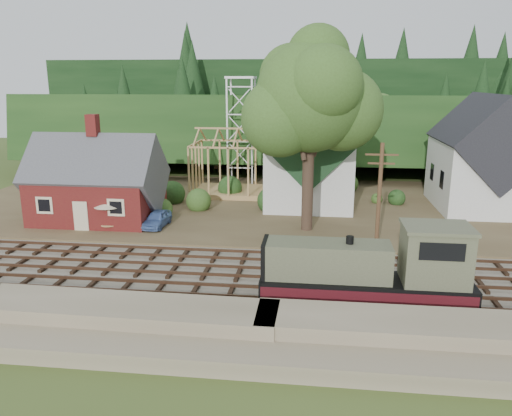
# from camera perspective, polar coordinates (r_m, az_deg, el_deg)

# --- Properties ---
(ground) EXTENTS (140.00, 140.00, 0.00)m
(ground) POSITION_cam_1_polar(r_m,az_deg,el_deg) (31.58, 1.71, -8.10)
(ground) COLOR #384C1E
(ground) RESTS_ON ground
(embankment) EXTENTS (64.00, 5.00, 1.60)m
(embankment) POSITION_cam_1_polar(r_m,az_deg,el_deg) (24.01, -0.21, -15.90)
(embankment) COLOR #7F7259
(embankment) RESTS_ON ground
(railroad_bed) EXTENTS (64.00, 11.00, 0.16)m
(railroad_bed) POSITION_cam_1_polar(r_m,az_deg,el_deg) (31.55, 1.71, -7.97)
(railroad_bed) COLOR #726B5B
(railroad_bed) RESTS_ON ground
(village_flat) EXTENTS (64.00, 26.00, 0.30)m
(village_flat) POSITION_cam_1_polar(r_m,az_deg,el_deg) (48.61, 3.64, 0.22)
(village_flat) COLOR brown
(village_flat) RESTS_ON ground
(hillside) EXTENTS (70.00, 28.96, 12.74)m
(hillside) POSITION_cam_1_polar(r_m,az_deg,el_deg) (72.11, 4.75, 4.81)
(hillside) COLOR #1E3F19
(hillside) RESTS_ON ground
(ridge) EXTENTS (80.00, 20.00, 12.00)m
(ridge) POSITION_cam_1_polar(r_m,az_deg,el_deg) (87.91, 5.17, 6.56)
(ridge) COLOR black
(ridge) RESTS_ON ground
(depot) EXTENTS (10.80, 7.41, 9.00)m
(depot) POSITION_cam_1_polar(r_m,az_deg,el_deg) (45.02, -17.65, 2.40)
(depot) COLOR #5B1417
(depot) RESTS_ON village_flat
(church) EXTENTS (8.40, 15.17, 13.00)m
(church) POSITION_cam_1_polar(r_m,az_deg,el_deg) (49.21, 6.19, 6.32)
(church) COLOR silver
(church) RESTS_ON village_flat
(farmhouse) EXTENTS (8.40, 10.80, 10.60)m
(farmhouse) POSITION_cam_1_polar(r_m,az_deg,el_deg) (50.98, 24.52, 5.02)
(farmhouse) COLOR silver
(farmhouse) RESTS_ON village_flat
(timber_frame) EXTENTS (8.20, 6.20, 6.99)m
(timber_frame) POSITION_cam_1_polar(r_m,az_deg,el_deg) (52.50, -2.62, 4.79)
(timber_frame) COLOR tan
(timber_frame) RESTS_ON village_flat
(lattice_tower) EXTENTS (3.20, 3.20, 12.12)m
(lattice_tower) POSITION_cam_1_polar(r_m,az_deg,el_deg) (57.71, -1.70, 12.44)
(lattice_tower) COLOR silver
(lattice_tower) RESTS_ON village_flat
(big_tree) EXTENTS (10.90, 8.40, 14.70)m
(big_tree) POSITION_cam_1_polar(r_m,az_deg,el_deg) (39.16, 6.42, 11.62)
(big_tree) COLOR #38281E
(big_tree) RESTS_ON village_flat
(telegraph_pole_near) EXTENTS (2.20, 0.28, 8.00)m
(telegraph_pole_near) POSITION_cam_1_polar(r_m,az_deg,el_deg) (35.42, 13.90, 1.21)
(telegraph_pole_near) COLOR #4C331E
(telegraph_pole_near) RESTS_ON ground
(locomotive) EXTENTS (11.29, 2.82, 4.54)m
(locomotive) POSITION_cam_1_polar(r_m,az_deg,el_deg) (28.14, 13.33, -6.98)
(locomotive) COLOR black
(locomotive) RESTS_ON railroad_bed
(car_blue) EXTENTS (1.72, 3.97, 1.33)m
(car_blue) POSITION_cam_1_polar(r_m,az_deg,el_deg) (41.95, -11.25, -1.21)
(car_blue) COLOR #587CBE
(car_blue) RESTS_ON village_flat
(car_green) EXTENTS (3.76, 1.78, 1.19)m
(car_green) POSITION_cam_1_polar(r_m,az_deg,el_deg) (46.89, -22.29, -0.46)
(car_green) COLOR gray
(car_green) RESTS_ON village_flat
(patio_set) EXTENTS (2.18, 2.18, 2.43)m
(patio_set) POSITION_cam_1_polar(r_m,az_deg,el_deg) (41.62, -16.56, 0.33)
(patio_set) COLOR silver
(patio_set) RESTS_ON village_flat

